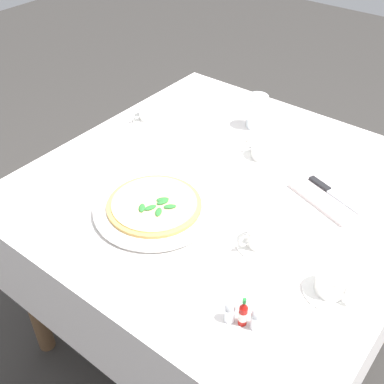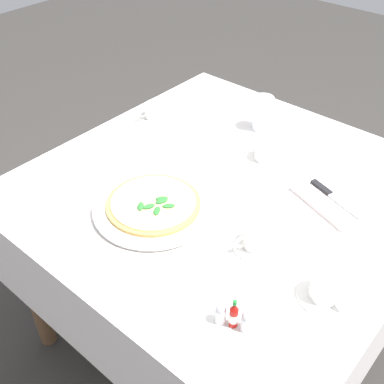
{
  "view_description": "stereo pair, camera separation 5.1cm",
  "coord_description": "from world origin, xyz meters",
  "px_view_note": "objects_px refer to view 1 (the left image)",
  "views": [
    {
      "loc": [
        0.63,
        -0.98,
        1.62
      ],
      "look_at": [
        -0.05,
        -0.11,
        0.74
      ],
      "focal_mm": 44.97,
      "sensor_mm": 36.0,
      "label": 1
    },
    {
      "loc": [
        0.67,
        -0.95,
        1.62
      ],
      "look_at": [
        -0.05,
        -0.11,
        0.74
      ],
      "focal_mm": 44.97,
      "sensor_mm": 36.0,
      "label": 2
    }
  ],
  "objects_px": {
    "water_glass_far_left": "(257,113)",
    "salt_shaker": "(256,320)",
    "pizza": "(154,204)",
    "coffee_cup_center_back": "(262,151)",
    "coffee_cup_far_right": "(332,283)",
    "pizza_plate": "(155,208)",
    "pepper_shaker": "(230,313)",
    "hot_sauce_bottle": "(243,313)",
    "coffee_cup_back_corner": "(260,237)",
    "coffee_cup_near_left": "(149,113)",
    "dinner_knife": "(332,193)",
    "napkin_folded": "(331,196)"
  },
  "relations": [
    {
      "from": "coffee_cup_center_back",
      "to": "salt_shaker",
      "type": "height_order",
      "value": "coffee_cup_center_back"
    },
    {
      "from": "hot_sauce_bottle",
      "to": "pepper_shaker",
      "type": "bearing_deg",
      "value": -160.35
    },
    {
      "from": "pepper_shaker",
      "to": "hot_sauce_bottle",
      "type": "bearing_deg",
      "value": 19.65
    },
    {
      "from": "coffee_cup_back_corner",
      "to": "salt_shaker",
      "type": "bearing_deg",
      "value": -60.37
    },
    {
      "from": "pizza_plate",
      "to": "coffee_cup_near_left",
      "type": "height_order",
      "value": "coffee_cup_near_left"
    },
    {
      "from": "salt_shaker",
      "to": "pepper_shaker",
      "type": "bearing_deg",
      "value": -160.35
    },
    {
      "from": "napkin_folded",
      "to": "pepper_shaker",
      "type": "bearing_deg",
      "value": -69.75
    },
    {
      "from": "coffee_cup_near_left",
      "to": "hot_sauce_bottle",
      "type": "relative_size",
      "value": 1.57
    },
    {
      "from": "coffee_cup_near_left",
      "to": "coffee_cup_far_right",
      "type": "bearing_deg",
      "value": -21.09
    },
    {
      "from": "coffee_cup_far_right",
      "to": "coffee_cup_near_left",
      "type": "xyz_separation_m",
      "value": [
        -0.88,
        0.34,
        -0.0
      ]
    },
    {
      "from": "pizza",
      "to": "coffee_cup_far_right",
      "type": "relative_size",
      "value": 2.05
    },
    {
      "from": "coffee_cup_back_corner",
      "to": "dinner_knife",
      "type": "relative_size",
      "value": 0.68
    },
    {
      "from": "pizza",
      "to": "coffee_cup_near_left",
      "type": "distance_m",
      "value": 0.52
    },
    {
      "from": "dinner_knife",
      "to": "salt_shaker",
      "type": "relative_size",
      "value": 3.4
    },
    {
      "from": "pizza",
      "to": "coffee_cup_center_back",
      "type": "height_order",
      "value": "coffee_cup_center_back"
    },
    {
      "from": "dinner_knife",
      "to": "salt_shaker",
      "type": "bearing_deg",
      "value": -64.92
    },
    {
      "from": "pizza",
      "to": "hot_sauce_bottle",
      "type": "height_order",
      "value": "hot_sauce_bottle"
    },
    {
      "from": "pizza_plate",
      "to": "water_glass_far_left",
      "type": "xyz_separation_m",
      "value": [
        -0.02,
        0.58,
        0.05
      ]
    },
    {
      "from": "pizza_plate",
      "to": "coffee_cup_back_corner",
      "type": "distance_m",
      "value": 0.32
    },
    {
      "from": "coffee_cup_far_right",
      "to": "coffee_cup_center_back",
      "type": "distance_m",
      "value": 0.57
    },
    {
      "from": "hot_sauce_bottle",
      "to": "coffee_cup_center_back",
      "type": "bearing_deg",
      "value": 117.81
    },
    {
      "from": "water_glass_far_left",
      "to": "pepper_shaker",
      "type": "xyz_separation_m",
      "value": [
        0.4,
        -0.75,
        -0.03
      ]
    },
    {
      "from": "coffee_cup_near_left",
      "to": "pepper_shaker",
      "type": "distance_m",
      "value": 0.93
    },
    {
      "from": "coffee_cup_near_left",
      "to": "coffee_cup_back_corner",
      "type": "bearing_deg",
      "value": -24.73
    },
    {
      "from": "pepper_shaker",
      "to": "pizza_plate",
      "type": "bearing_deg",
      "value": 155.14
    },
    {
      "from": "coffee_cup_back_corner",
      "to": "water_glass_far_left",
      "type": "bearing_deg",
      "value": 123.18
    },
    {
      "from": "napkin_folded",
      "to": "salt_shaker",
      "type": "xyz_separation_m",
      "value": [
        0.07,
        -0.52,
        0.02
      ]
    },
    {
      "from": "coffee_cup_near_left",
      "to": "hot_sauce_bottle",
      "type": "bearing_deg",
      "value": -35.27
    },
    {
      "from": "pizza_plate",
      "to": "coffee_cup_far_right",
      "type": "bearing_deg",
      "value": 4.01
    },
    {
      "from": "pizza_plate",
      "to": "coffee_cup_center_back",
      "type": "relative_size",
      "value": 2.62
    },
    {
      "from": "dinner_knife",
      "to": "salt_shaker",
      "type": "distance_m",
      "value": 0.52
    },
    {
      "from": "coffee_cup_back_corner",
      "to": "hot_sauce_bottle",
      "type": "xyz_separation_m",
      "value": [
        0.1,
        -0.24,
        0.01
      ]
    },
    {
      "from": "coffee_cup_center_back",
      "to": "napkin_folded",
      "type": "relative_size",
      "value": 0.53
    },
    {
      "from": "dinner_knife",
      "to": "pizza_plate",
      "type": "bearing_deg",
      "value": -117.85
    },
    {
      "from": "dinner_knife",
      "to": "salt_shaker",
      "type": "height_order",
      "value": "salt_shaker"
    },
    {
      "from": "pizza_plate",
      "to": "pepper_shaker",
      "type": "xyz_separation_m",
      "value": [
        0.38,
        -0.18,
        0.01
      ]
    },
    {
      "from": "pizza_plate",
      "to": "coffee_cup_far_right",
      "type": "height_order",
      "value": "coffee_cup_far_right"
    },
    {
      "from": "coffee_cup_center_back",
      "to": "hot_sauce_bottle",
      "type": "bearing_deg",
      "value": -62.19
    },
    {
      "from": "pepper_shaker",
      "to": "coffee_cup_back_corner",
      "type": "bearing_deg",
      "value": 106.44
    },
    {
      "from": "pizza",
      "to": "water_glass_far_left",
      "type": "distance_m",
      "value": 0.58
    },
    {
      "from": "pizza",
      "to": "salt_shaker",
      "type": "distance_m",
      "value": 0.46
    },
    {
      "from": "coffee_cup_far_right",
      "to": "dinner_knife",
      "type": "relative_size",
      "value": 0.69
    },
    {
      "from": "water_glass_far_left",
      "to": "salt_shaker",
      "type": "xyz_separation_m",
      "value": [
        0.46,
        -0.73,
        -0.03
      ]
    },
    {
      "from": "coffee_cup_center_back",
      "to": "hot_sauce_bottle",
      "type": "xyz_separation_m",
      "value": [
        0.31,
        -0.58,
        0.01
      ]
    },
    {
      "from": "water_glass_far_left",
      "to": "salt_shaker",
      "type": "distance_m",
      "value": 0.86
    },
    {
      "from": "coffee_cup_far_right",
      "to": "pepper_shaker",
      "type": "height_order",
      "value": "coffee_cup_far_right"
    },
    {
      "from": "pizza",
      "to": "salt_shaker",
      "type": "relative_size",
      "value": 4.79
    },
    {
      "from": "coffee_cup_far_right",
      "to": "hot_sauce_bottle",
      "type": "xyz_separation_m",
      "value": [
        -0.12,
        -0.2,
        0.0
      ]
    },
    {
      "from": "coffee_cup_far_right",
      "to": "napkin_folded",
      "type": "bearing_deg",
      "value": 115.25
    },
    {
      "from": "coffee_cup_far_right",
      "to": "pepper_shaker",
      "type": "xyz_separation_m",
      "value": [
        -0.14,
        -0.21,
        -0.01
      ]
    }
  ]
}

